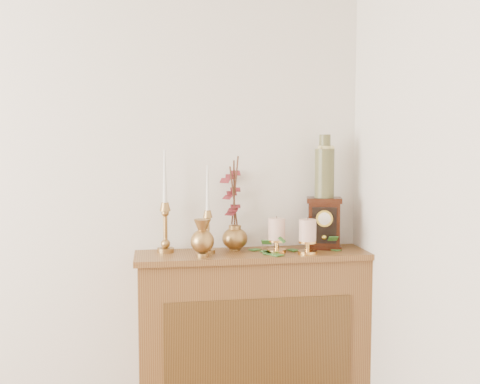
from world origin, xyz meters
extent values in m
cube|color=brown|center=(1.40, 2.10, 0.45)|extent=(1.20, 0.30, 0.90)
cube|color=#573A19|center=(1.40, 1.95, 0.41)|extent=(0.96, 0.01, 0.63)
cube|color=brown|center=(1.40, 2.10, 0.92)|extent=(1.24, 0.34, 0.03)
cylinder|color=#9D763F|center=(0.94, 2.16, 0.94)|extent=(0.09, 0.09, 0.02)
sphere|color=#9D763F|center=(0.94, 2.16, 0.97)|extent=(0.05, 0.05, 0.05)
cylinder|color=#9D763F|center=(0.94, 2.16, 1.05)|extent=(0.02, 0.02, 0.16)
sphere|color=#9D763F|center=(0.94, 2.16, 1.14)|extent=(0.04, 0.04, 0.04)
cone|color=#9D763F|center=(0.94, 2.16, 1.17)|extent=(0.06, 0.06, 0.04)
cone|color=silver|center=(0.94, 2.16, 1.33)|extent=(0.02, 0.02, 0.28)
cylinder|color=#9D763F|center=(1.16, 2.11, 0.94)|extent=(0.08, 0.08, 0.02)
sphere|color=#9D763F|center=(1.16, 2.11, 0.97)|extent=(0.04, 0.04, 0.04)
cylinder|color=#9D763F|center=(1.16, 2.11, 1.03)|extent=(0.02, 0.02, 0.13)
sphere|color=#9D763F|center=(1.16, 2.11, 1.11)|extent=(0.03, 0.03, 0.03)
cone|color=#9D763F|center=(1.16, 2.11, 1.14)|extent=(0.05, 0.05, 0.04)
cone|color=silver|center=(1.16, 2.11, 1.27)|extent=(0.02, 0.02, 0.24)
cylinder|color=#9D763F|center=(1.12, 2.00, 0.94)|extent=(0.06, 0.06, 0.02)
sphere|color=#9D763F|center=(1.12, 2.00, 1.01)|extent=(0.12, 0.12, 0.12)
cone|color=#9D763F|center=(1.12, 2.00, 1.09)|extent=(0.09, 0.09, 0.06)
cylinder|color=#9D763F|center=(1.31, 2.16, 0.93)|extent=(0.06, 0.06, 0.01)
ellipsoid|color=#9D763F|center=(1.31, 2.16, 0.99)|extent=(0.14, 0.14, 0.12)
cylinder|color=#9D763F|center=(1.31, 2.16, 1.05)|extent=(0.07, 0.07, 0.02)
cylinder|color=#472819|center=(1.30, 2.17, 1.22)|extent=(0.06, 0.07, 0.33)
cylinder|color=#472819|center=(1.31, 2.17, 1.23)|extent=(0.02, 0.07, 0.36)
cylinder|color=#472819|center=(1.31, 2.17, 1.25)|extent=(0.03, 0.13, 0.37)
cylinder|color=#E2A54F|center=(1.51, 2.07, 0.94)|extent=(0.10, 0.10, 0.02)
cylinder|color=#E2A54F|center=(1.51, 2.07, 0.97)|extent=(0.02, 0.02, 0.04)
cylinder|color=#E2A54F|center=(1.51, 2.07, 0.99)|extent=(0.09, 0.09, 0.01)
cylinder|color=beige|center=(1.51, 2.07, 1.05)|extent=(0.09, 0.09, 0.11)
cylinder|color=#472819|center=(1.51, 2.07, 1.12)|extent=(0.00, 0.00, 0.01)
cylinder|color=#E2A54F|center=(1.66, 2.00, 0.94)|extent=(0.10, 0.10, 0.02)
cylinder|color=#E2A54F|center=(1.66, 2.00, 0.97)|extent=(0.02, 0.02, 0.04)
cylinder|color=#E2A54F|center=(1.66, 2.00, 0.99)|extent=(0.09, 0.09, 0.01)
cylinder|color=beige|center=(1.66, 2.00, 1.05)|extent=(0.09, 0.09, 0.11)
cylinder|color=#472819|center=(1.66, 2.00, 1.12)|extent=(0.00, 0.00, 0.01)
cube|color=#326A28|center=(1.44, 2.08, 0.93)|extent=(0.07, 0.07, 0.00)
cube|color=#326A28|center=(1.77, 2.13, 0.93)|extent=(0.07, 0.07, 0.00)
cube|color=#326A28|center=(1.81, 2.02, 0.93)|extent=(0.06, 0.06, 0.00)
cube|color=#326A28|center=(1.54, 2.01, 0.93)|extent=(0.07, 0.07, 0.00)
cube|color=#326A28|center=(1.68, 2.13, 0.93)|extent=(0.07, 0.07, 0.00)
cube|color=#326A28|center=(1.64, 2.10, 0.93)|extent=(0.07, 0.07, 0.00)
cube|color=#326A28|center=(1.48, 1.97, 0.93)|extent=(0.06, 0.07, 0.00)
cube|color=#326A28|center=(1.45, 2.06, 0.93)|extent=(0.07, 0.06, 0.00)
cube|color=#326A28|center=(1.71, 2.04, 0.93)|extent=(0.05, 0.06, 0.00)
cube|color=#326A28|center=(1.77, 2.08, 0.93)|extent=(0.06, 0.05, 0.00)
cube|color=#326A28|center=(1.46, 2.11, 0.93)|extent=(0.07, 0.07, 0.00)
cube|color=#326A28|center=(1.46, 2.07, 0.99)|extent=(0.04, 0.06, 0.03)
cube|color=#326A28|center=(1.53, 2.00, 1.01)|extent=(0.06, 0.04, 0.03)
cube|color=#326A28|center=(1.82, 2.05, 1.00)|extent=(0.06, 0.05, 0.03)
cube|color=#38160B|center=(1.79, 2.14, 0.94)|extent=(0.21, 0.17, 0.02)
cube|color=#38160B|center=(1.79, 2.14, 1.06)|extent=(0.19, 0.15, 0.24)
cube|color=#38160B|center=(1.79, 2.14, 1.19)|extent=(0.21, 0.17, 0.03)
cube|color=black|center=(1.78, 2.09, 1.06)|extent=(0.13, 0.04, 0.19)
cylinder|color=yellow|center=(1.78, 2.08, 1.10)|extent=(0.09, 0.03, 0.09)
cylinder|color=silver|center=(1.78, 2.08, 1.10)|extent=(0.07, 0.02, 0.07)
sphere|color=yellow|center=(1.78, 2.09, 1.00)|extent=(0.03, 0.03, 0.03)
cylinder|color=#1A3528|center=(1.79, 2.14, 1.34)|extent=(0.10, 0.10, 0.26)
cylinder|color=#1A3528|center=(1.79, 2.14, 1.50)|extent=(0.06, 0.06, 0.09)
cylinder|color=#CCBB76|center=(1.79, 2.14, 1.48)|extent=(0.07, 0.07, 0.02)
camera|label=1|loc=(0.88, -0.76, 1.50)|focal=42.00mm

